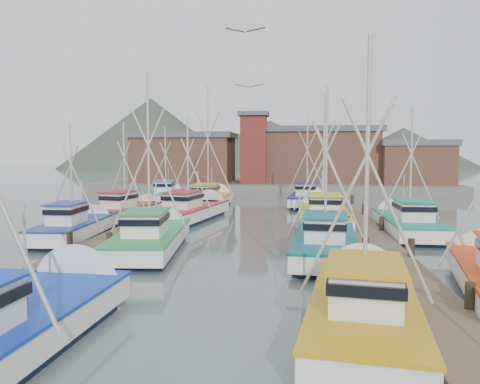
# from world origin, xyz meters

# --- Properties ---
(ground) EXTENTS (260.00, 260.00, 0.00)m
(ground) POSITION_xyz_m (0.00, 0.00, 0.00)
(ground) COLOR #556663
(ground) RESTS_ON ground
(dock_left) EXTENTS (2.30, 46.00, 1.50)m
(dock_left) POSITION_xyz_m (-7.00, 4.04, 0.21)
(dock_left) COLOR brown
(dock_left) RESTS_ON ground
(dock_right) EXTENTS (2.30, 46.00, 1.50)m
(dock_right) POSITION_xyz_m (7.00, 4.04, 0.21)
(dock_right) COLOR brown
(dock_right) RESTS_ON ground
(quay) EXTENTS (44.00, 16.00, 1.20)m
(quay) POSITION_xyz_m (0.00, 37.00, 0.60)
(quay) COLOR slate
(quay) RESTS_ON ground
(shed_left) EXTENTS (12.72, 8.48, 6.20)m
(shed_left) POSITION_xyz_m (-11.00, 35.00, 4.34)
(shed_left) COLOR brown
(shed_left) RESTS_ON quay
(shed_center) EXTENTS (14.84, 9.54, 6.90)m
(shed_center) POSITION_xyz_m (6.00, 37.00, 4.69)
(shed_center) COLOR brown
(shed_center) RESTS_ON quay
(shed_right) EXTENTS (8.48, 6.36, 5.20)m
(shed_right) POSITION_xyz_m (17.00, 34.00, 3.84)
(shed_right) COLOR brown
(shed_right) RESTS_ON quay
(lookout_tower) EXTENTS (3.60, 3.60, 8.50)m
(lookout_tower) POSITION_xyz_m (-2.00, 33.00, 5.55)
(lookout_tower) COLOR maroon
(lookout_tower) RESTS_ON quay
(distant_hills) EXTENTS (175.00, 140.00, 42.00)m
(distant_hills) POSITION_xyz_m (-12.76, 122.59, 0.00)
(distant_hills) COLOR #3E493D
(distant_hills) RESTS_ON ground
(boat_1) EXTENTS (3.93, 9.29, 8.90)m
(boat_1) POSITION_xyz_m (4.79, -9.74, 0.68)
(boat_1) COLOR black
(boat_1) RESTS_ON ground
(boat_4) EXTENTS (3.89, 9.48, 9.74)m
(boat_4) POSITION_xyz_m (-4.40, -0.24, 0.68)
(boat_4) COLOR black
(boat_4) RESTS_ON ground
(boat_5) EXTENTS (3.57, 9.28, 8.83)m
(boat_5) POSITION_xyz_m (4.30, -0.64, 0.68)
(boat_5) COLOR black
(boat_5) RESTS_ON ground
(boat_6) EXTENTS (3.01, 8.03, 7.26)m
(boat_6) POSITION_xyz_m (-9.68, 2.30, 0.68)
(boat_6) COLOR black
(boat_6) RESTS_ON ground
(boat_8) EXTENTS (4.73, 10.25, 8.35)m
(boat_8) POSITION_xyz_m (-4.67, 10.54, 0.68)
(boat_8) COLOR black
(boat_8) RESTS_ON ground
(boat_9) EXTENTS (4.04, 10.37, 9.89)m
(boat_9) POSITION_xyz_m (4.80, 9.68, 0.68)
(boat_9) COLOR black
(boat_9) RESTS_ON ground
(boat_10) EXTENTS (4.05, 8.60, 7.81)m
(boat_10) POSITION_xyz_m (-9.20, 9.77, 0.68)
(boat_10) COLOR black
(boat_10) RESTS_ON ground
(boat_11) EXTENTS (3.53, 9.36, 8.48)m
(boat_11) POSITION_xyz_m (9.71, 6.27, 0.68)
(boat_11) COLOR black
(boat_11) RESTS_ON ground
(boat_12) EXTENTS (4.66, 9.98, 11.78)m
(boat_12) POSITION_xyz_m (-4.74, 18.19, 0.69)
(boat_12) COLOR black
(boat_12) RESTS_ON ground
(boat_13) EXTENTS (3.71, 9.08, 9.32)m
(boat_13) POSITION_xyz_m (4.08, 20.76, 0.68)
(boat_13) COLOR black
(boat_13) RESTS_ON ground
(boat_14) EXTENTS (3.52, 8.79, 8.13)m
(boat_14) POSITION_xyz_m (-9.80, 22.18, 0.68)
(boat_14) COLOR black
(boat_14) RESTS_ON ground
(gull_near) EXTENTS (1.55, 0.62, 0.24)m
(gull_near) POSITION_xyz_m (0.85, -4.95, 9.71)
(gull_near) COLOR gray
(gull_near) RESTS_ON ground
(gull_far) EXTENTS (1.54, 0.60, 0.24)m
(gull_far) POSITION_xyz_m (0.35, 1.96, 8.55)
(gull_far) COLOR gray
(gull_far) RESTS_ON ground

